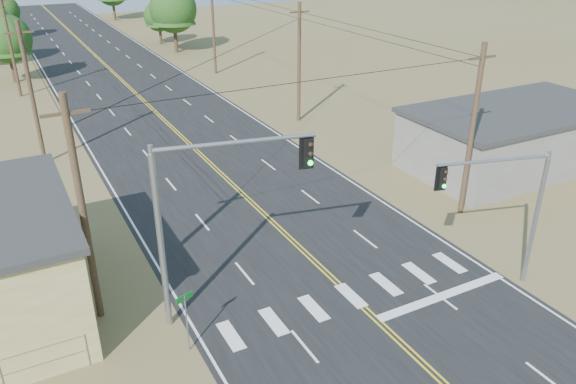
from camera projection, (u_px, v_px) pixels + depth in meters
road at (193, 147)px, 43.49m from camera, size 15.00×200.00×0.02m
building_right at (514, 138)px, 39.51m from camera, size 15.00×8.00×4.00m
utility_pole_left_near at (83, 211)px, 22.48m from camera, size 1.80×0.30×10.00m
utility_pole_left_mid at (31, 93)px, 38.46m from camera, size 1.80×0.30×10.00m
utility_pole_left_far at (10, 45)px, 54.43m from camera, size 1.80×0.30×10.00m
utility_pole_right_near at (472, 131)px, 31.38m from camera, size 1.80×0.30×10.00m
utility_pole_right_mid at (299, 62)px, 47.36m from camera, size 1.80×0.30×10.00m
utility_pole_right_far at (213, 28)px, 63.33m from camera, size 1.80×0.30×10.00m
signal_mast_left at (205, 204)px, 22.24m from camera, size 6.46×1.69×8.17m
signal_mast_right at (510, 200)px, 24.82m from camera, size 5.17×1.63×6.67m
street_sign at (186, 314)px, 21.85m from camera, size 0.76×0.31×2.70m
tree_left_near at (6, 34)px, 59.49m from camera, size 5.13×5.13×8.55m
tree_left_far at (3, 8)px, 83.80m from camera, size 4.49×4.49×7.49m
tree_right_near at (173, 4)px, 73.81m from camera, size 6.17×6.17×10.28m
tree_right_mid at (158, 13)px, 80.28m from camera, size 4.24×4.24×7.06m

